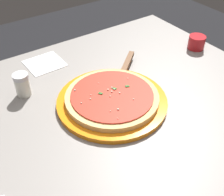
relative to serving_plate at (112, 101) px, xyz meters
The scene contains 7 objects.
restaurant_table 0.15m from the serving_plate, 39.74° to the left, with size 1.13×0.92×0.77m.
serving_plate is the anchor object (origin of this frame).
pizza 0.02m from the serving_plate, 48.68° to the right, with size 0.27×0.27×0.02m.
pizza_server 0.16m from the serving_plate, 139.99° to the right, with size 0.20×0.18×0.01m.
cup_small_sauce 0.46m from the serving_plate, 168.84° to the right, with size 0.06×0.06×0.05m, color #B2191E.
napkin_loose_left 0.32m from the serving_plate, 76.73° to the right, with size 0.12×0.12×0.00m, color white.
parmesan_shaker 0.27m from the serving_plate, 43.26° to the right, with size 0.05×0.05×0.07m.
Camera 1 is at (0.32, 0.49, 1.32)m, focal length 46.06 mm.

